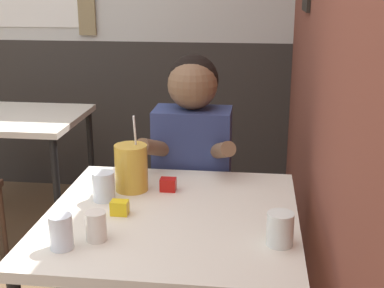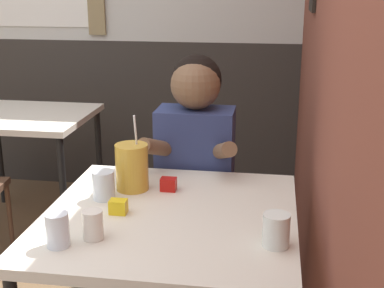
{
  "view_description": "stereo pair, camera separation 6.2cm",
  "coord_description": "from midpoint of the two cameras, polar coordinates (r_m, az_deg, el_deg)",
  "views": [
    {
      "loc": [
        1.04,
        -1.34,
        1.51
      ],
      "look_at": [
        0.81,
        0.52,
        0.93
      ],
      "focal_mm": 50.0,
      "sensor_mm": 36.0,
      "label": 1
    },
    {
      "loc": [
        1.1,
        -1.34,
        1.51
      ],
      "look_at": [
        0.81,
        0.52,
        0.93
      ],
      "focal_mm": 50.0,
      "sensor_mm": 36.0,
      "label": 2
    }
  ],
  "objects": [
    {
      "name": "condiment_ketchup",
      "position": [
        2.06,
        -1.67,
        -4.33
      ],
      "size": [
        0.06,
        0.04,
        0.05
      ],
      "color": "#B7140F",
      "rests_on": "main_table"
    },
    {
      "name": "glass_far_side",
      "position": [
        1.71,
        -9.51,
        -8.51
      ],
      "size": [
        0.06,
        0.06,
        0.09
      ],
      "color": "silver",
      "rests_on": "main_table"
    },
    {
      "name": "main_table",
      "position": [
        1.91,
        -1.41,
        -9.25
      ],
      "size": [
        0.87,
        0.89,
        0.73
      ],
      "color": "beige",
      "rests_on": "ground_plane"
    },
    {
      "name": "glass_by_brick",
      "position": [
        2.0,
        -8.53,
        -4.38
      ],
      "size": [
        0.08,
        0.08,
        0.11
      ],
      "color": "silver",
      "rests_on": "main_table"
    },
    {
      "name": "glass_near_pitcher",
      "position": [
        1.68,
        -13.12,
        -8.92
      ],
      "size": [
        0.07,
        0.07,
        0.11
      ],
      "color": "silver",
      "rests_on": "main_table"
    },
    {
      "name": "person_seated",
      "position": [
        2.43,
        1.09,
        -3.65
      ],
      "size": [
        0.42,
        0.41,
        1.21
      ],
      "color": "navy",
      "rests_on": "ground_plane"
    },
    {
      "name": "glass_center",
      "position": [
        1.66,
        10.03,
        -9.06
      ],
      "size": [
        0.08,
        0.08,
        0.1
      ],
      "color": "silver",
      "rests_on": "main_table"
    },
    {
      "name": "brick_wall_right",
      "position": [
        2.54,
        14.52,
        12.91
      ],
      "size": [
        0.08,
        4.37,
        2.7
      ],
      "color": "brown",
      "rests_on": "ground_plane"
    },
    {
      "name": "back_wall",
      "position": [
        3.9,
        -7.47,
        14.64
      ],
      "size": [
        5.54,
        0.09,
        2.7
      ],
      "color": "silver",
      "rests_on": "ground_plane"
    },
    {
      "name": "background_table",
      "position": [
        3.42,
        -17.01,
        1.72
      ],
      "size": [
        0.8,
        0.71,
        0.73
      ],
      "color": "beige",
      "rests_on": "ground_plane"
    },
    {
      "name": "cocktail_pitcher",
      "position": [
        2.06,
        -5.58,
        -2.46
      ],
      "size": [
        0.13,
        0.13,
        0.3
      ],
      "color": "gold",
      "rests_on": "main_table"
    },
    {
      "name": "condiment_mustard",
      "position": [
        1.88,
        -6.93,
        -6.66
      ],
      "size": [
        0.06,
        0.04,
        0.05
      ],
      "color": "yellow",
      "rests_on": "main_table"
    }
  ]
}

